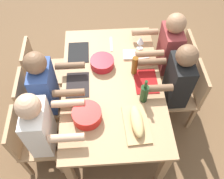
% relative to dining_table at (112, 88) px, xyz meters
% --- Properties ---
extents(ground_plane, '(8.00, 8.00, 0.00)m').
position_rel_dining_table_xyz_m(ground_plane, '(0.00, 0.00, -0.66)').
color(ground_plane, brown).
extents(dining_table, '(1.66, 1.02, 0.74)m').
position_rel_dining_table_xyz_m(dining_table, '(0.00, 0.00, 0.00)').
color(dining_table, '#A87F56').
rests_on(dining_table, ground_plane).
extents(chair_near_left, '(0.40, 0.40, 0.85)m').
position_rel_dining_table_xyz_m(chair_near_left, '(-0.46, -0.83, -0.18)').
color(chair_near_left, '#A87F56').
rests_on(chair_near_left, ground_plane).
extents(chair_far_center, '(0.40, 0.40, 0.85)m').
position_rel_dining_table_xyz_m(chair_far_center, '(0.00, 0.83, -0.18)').
color(chair_far_center, '#A87F56').
rests_on(chair_far_center, ground_plane).
extents(diner_far_center, '(0.41, 0.53, 1.20)m').
position_rel_dining_table_xyz_m(diner_far_center, '(-0.00, 0.65, 0.04)').
color(diner_far_center, '#2D2D38').
rests_on(diner_far_center, ground_plane).
extents(chair_near_center, '(0.40, 0.40, 0.85)m').
position_rel_dining_table_xyz_m(chair_near_center, '(0.00, -0.83, -0.18)').
color(chair_near_center, '#A87F56').
rests_on(chair_near_center, ground_plane).
extents(diner_near_center, '(0.41, 0.53, 1.20)m').
position_rel_dining_table_xyz_m(diner_near_center, '(0.00, -0.65, 0.04)').
color(diner_near_center, '#2D2D38').
rests_on(diner_near_center, ground_plane).
extents(chair_near_right, '(0.40, 0.40, 0.85)m').
position_rel_dining_table_xyz_m(chair_near_right, '(0.46, -0.83, -0.18)').
color(chair_near_right, '#A87F56').
rests_on(chair_near_right, ground_plane).
extents(diner_near_right, '(0.41, 0.53, 1.20)m').
position_rel_dining_table_xyz_m(diner_near_right, '(0.46, -0.65, 0.04)').
color(diner_near_right, '#2D2D38').
rests_on(diner_near_right, ground_plane).
extents(chair_far_left, '(0.40, 0.40, 0.85)m').
position_rel_dining_table_xyz_m(chair_far_left, '(-0.46, 0.83, -0.18)').
color(chair_far_left, '#A87F56').
rests_on(chair_far_left, ground_plane).
extents(diner_far_left, '(0.41, 0.53, 1.20)m').
position_rel_dining_table_xyz_m(diner_far_left, '(-0.46, 0.65, 0.04)').
color(diner_far_left, '#2D2D38').
rests_on(diner_far_left, ground_plane).
extents(serving_bowl_fruit, '(0.25, 0.25, 0.09)m').
position_rel_dining_table_xyz_m(serving_bowl_fruit, '(-0.25, -0.09, 0.13)').
color(serving_bowl_fruit, '#B21923').
rests_on(serving_bowl_fruit, dining_table).
extents(serving_bowl_salad, '(0.27, 0.27, 0.11)m').
position_rel_dining_table_xyz_m(serving_bowl_salad, '(0.39, -0.25, 0.14)').
color(serving_bowl_salad, red).
rests_on(serving_bowl_salad, dining_table).
extents(cutting_board, '(0.41, 0.24, 0.02)m').
position_rel_dining_table_xyz_m(cutting_board, '(0.49, 0.19, 0.09)').
color(cutting_board, tan).
rests_on(cutting_board, dining_table).
extents(bread_loaf, '(0.33, 0.13, 0.09)m').
position_rel_dining_table_xyz_m(bread_loaf, '(0.49, 0.19, 0.15)').
color(bread_loaf, tan).
rests_on(bread_loaf, cutting_board).
extents(wine_bottle, '(0.08, 0.08, 0.29)m').
position_rel_dining_table_xyz_m(wine_bottle, '(0.22, 0.29, 0.19)').
color(wine_bottle, '#193819').
rests_on(wine_bottle, dining_table).
extents(beer_bottle, '(0.06, 0.06, 0.22)m').
position_rel_dining_table_xyz_m(beer_bottle, '(-0.13, 0.24, 0.19)').
color(beer_bottle, brown).
rests_on(beer_bottle, dining_table).
extents(wine_glass, '(0.08, 0.08, 0.17)m').
position_rel_dining_table_xyz_m(wine_glass, '(-0.48, 0.35, 0.20)').
color(wine_glass, silver).
rests_on(wine_glass, dining_table).
extents(placemat_near_left, '(0.32, 0.23, 0.01)m').
position_rel_dining_table_xyz_m(placemat_near_left, '(-0.46, -0.35, 0.09)').
color(placemat_near_left, black).
rests_on(placemat_near_left, dining_table).
extents(placemat_far_center, '(0.32, 0.23, 0.01)m').
position_rel_dining_table_xyz_m(placemat_far_center, '(0.00, 0.35, 0.09)').
color(placemat_far_center, maroon).
rests_on(placemat_far_center, dining_table).
extents(placemat_near_center, '(0.32, 0.23, 0.01)m').
position_rel_dining_table_xyz_m(placemat_near_center, '(0.00, -0.35, 0.09)').
color(placemat_near_center, black).
rests_on(placemat_near_center, dining_table).
extents(fork_far_left, '(0.04, 0.17, 0.01)m').
position_rel_dining_table_xyz_m(fork_far_left, '(-0.32, 0.35, 0.09)').
color(fork_far_left, silver).
rests_on(fork_far_left, dining_table).
extents(carving_knife, '(0.23, 0.03, 0.01)m').
position_rel_dining_table_xyz_m(carving_knife, '(-0.57, 0.03, 0.09)').
color(carving_knife, silver).
rests_on(carving_knife, dining_table).
extents(napkin_stack, '(0.15, 0.15, 0.02)m').
position_rel_dining_table_xyz_m(napkin_stack, '(-0.37, 0.22, 0.09)').
color(napkin_stack, white).
rests_on(napkin_stack, dining_table).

